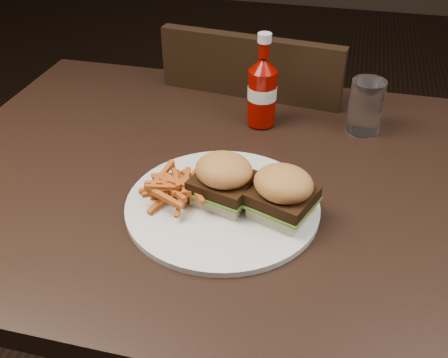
% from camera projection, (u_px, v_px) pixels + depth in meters
% --- Properties ---
extents(dining_table, '(1.20, 0.80, 0.04)m').
position_uv_depth(dining_table, '(262.00, 187.00, 0.93)').
color(dining_table, black).
rests_on(dining_table, ground).
extents(chair_far, '(0.47, 0.47, 0.04)m').
position_uv_depth(chair_far, '(267.00, 168.00, 1.51)').
color(chair_far, black).
rests_on(chair_far, ground).
extents(plate, '(0.31, 0.31, 0.01)m').
position_uv_depth(plate, '(223.00, 205.00, 0.84)').
color(plate, white).
rests_on(plate, dining_table).
extents(sandwich_half_a, '(0.10, 0.10, 0.02)m').
position_uv_depth(sandwich_half_a, '(224.00, 195.00, 0.84)').
color(sandwich_half_a, beige).
rests_on(sandwich_half_a, plate).
extents(sandwich_half_b, '(0.10, 0.10, 0.02)m').
position_uv_depth(sandwich_half_b, '(281.00, 209.00, 0.81)').
color(sandwich_half_b, '#F5E1C3').
rests_on(sandwich_half_b, plate).
extents(fries_pile, '(0.12, 0.12, 0.04)m').
position_uv_depth(fries_pile, '(178.00, 185.00, 0.84)').
color(fries_pile, '#B8602A').
rests_on(fries_pile, plate).
extents(ketchup_bottle, '(0.07, 0.07, 0.11)m').
position_uv_depth(ketchup_bottle, '(262.00, 97.00, 1.04)').
color(ketchup_bottle, '#870600').
rests_on(ketchup_bottle, dining_table).
extents(tumbler, '(0.08, 0.08, 0.10)m').
position_uv_depth(tumbler, '(366.00, 106.00, 1.02)').
color(tumbler, white).
rests_on(tumbler, dining_table).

